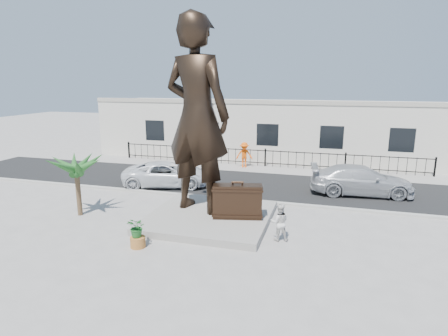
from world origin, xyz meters
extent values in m
plane|color=#9E9991|center=(0.00, 0.00, 0.00)|extent=(100.00, 100.00, 0.00)
cube|color=black|center=(0.00, 8.00, 0.01)|extent=(40.00, 7.00, 0.01)
cube|color=#A5A399|center=(0.00, 4.50, 0.06)|extent=(40.00, 0.25, 0.12)
cube|color=#9E9991|center=(0.00, 12.00, 0.01)|extent=(40.00, 2.50, 0.02)
cube|color=gray|center=(-0.50, 1.50, 0.15)|extent=(5.20, 5.20, 0.30)
cube|color=black|center=(0.00, 12.80, 0.60)|extent=(22.00, 0.10, 1.20)
cube|color=silver|center=(0.00, 17.00, 2.20)|extent=(28.00, 7.00, 4.40)
imported|color=black|center=(-1.22, 1.98, 4.55)|extent=(3.51, 2.73, 8.51)
cube|color=black|center=(0.77, 1.38, 1.03)|extent=(2.16, 1.09, 1.46)
imported|color=silver|center=(2.74, 0.19, 0.74)|extent=(0.84, 0.72, 1.49)
imported|color=silver|center=(-4.63, 6.10, 0.71)|extent=(5.53, 3.70, 1.41)
imported|color=#A8A9AC|center=(6.18, 7.48, 0.79)|extent=(5.58, 2.75, 1.56)
imported|color=#F55A0C|center=(-1.38, 12.06, 0.91)|extent=(1.30, 0.96, 1.79)
cylinder|color=#A9682C|center=(-2.22, -1.87, 0.20)|extent=(0.56, 0.56, 0.40)
imported|color=#1E5F23|center=(-2.22, -1.87, 0.78)|extent=(0.83, 0.78, 0.76)
camera|label=1|loc=(4.40, -13.37, 6.03)|focal=30.00mm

